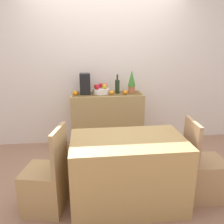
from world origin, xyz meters
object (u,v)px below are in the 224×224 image
(sideboard_console, at_px, (107,120))
(chair_by_corner, at_px, (203,175))
(fruit_bowl, at_px, (101,91))
(potted_plant, at_px, (132,81))
(chair_near_window, at_px, (46,185))
(dining_table, at_px, (128,171))
(coffee_maker, at_px, (85,84))
(wine_bottle, at_px, (117,86))

(sideboard_console, xyz_separation_m, chair_by_corner, (0.93, -1.48, -0.18))
(fruit_bowl, relative_size, potted_plant, 0.72)
(chair_near_window, height_order, chair_by_corner, same)
(sideboard_console, relative_size, dining_table, 0.98)
(dining_table, relative_size, chair_near_window, 1.30)
(dining_table, bearing_deg, coffee_maker, 105.80)
(chair_near_window, bearing_deg, potted_plant, 51.77)
(fruit_bowl, distance_m, potted_plant, 0.51)
(fruit_bowl, relative_size, chair_by_corner, 0.29)
(coffee_maker, relative_size, dining_table, 0.28)
(sideboard_console, distance_m, wine_bottle, 0.59)
(coffee_maker, bearing_deg, potted_plant, 0.00)
(chair_by_corner, bearing_deg, wine_bottle, 117.23)
(dining_table, bearing_deg, fruit_bowl, 96.47)
(potted_plant, distance_m, dining_table, 1.67)
(wine_bottle, bearing_deg, chair_near_window, -122.31)
(fruit_bowl, xyz_separation_m, potted_plant, (0.49, 0.00, 0.15))
(chair_by_corner, bearing_deg, sideboard_console, 122.08)
(potted_plant, relative_size, dining_table, 0.31)
(fruit_bowl, distance_m, dining_table, 1.59)
(chair_near_window, xyz_separation_m, chair_by_corner, (1.70, 0.00, 0.00))
(fruit_bowl, height_order, potted_plant, potted_plant)
(fruit_bowl, relative_size, wine_bottle, 0.87)
(potted_plant, bearing_deg, chair_near_window, -128.23)
(sideboard_console, distance_m, fruit_bowl, 0.50)
(wine_bottle, xyz_separation_m, potted_plant, (0.23, 0.00, 0.08))
(fruit_bowl, distance_m, wine_bottle, 0.27)
(wine_bottle, distance_m, chair_near_window, 1.90)
(sideboard_console, height_order, potted_plant, potted_plant)
(potted_plant, height_order, dining_table, potted_plant)
(sideboard_console, distance_m, coffee_maker, 0.70)
(fruit_bowl, bearing_deg, sideboard_console, 0.00)
(fruit_bowl, bearing_deg, chair_by_corner, -55.47)
(wine_bottle, relative_size, coffee_maker, 0.93)
(potted_plant, relative_size, chair_near_window, 0.41)
(potted_plant, bearing_deg, fruit_bowl, 180.00)
(chair_by_corner, bearing_deg, chair_near_window, -179.84)
(fruit_bowl, bearing_deg, wine_bottle, 0.00)
(sideboard_console, height_order, chair_near_window, chair_near_window)
(potted_plant, bearing_deg, coffee_maker, 180.00)
(chair_by_corner, bearing_deg, potted_plant, 109.74)
(fruit_bowl, xyz_separation_m, dining_table, (0.17, -1.48, -0.57))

